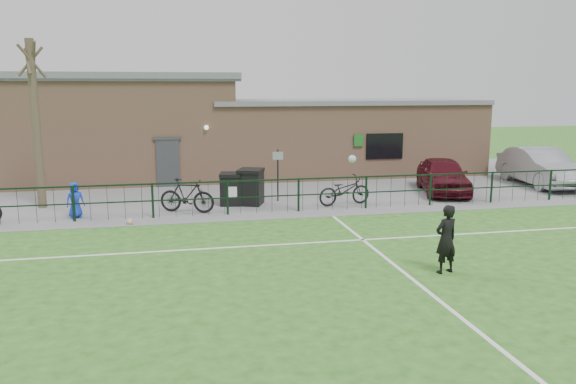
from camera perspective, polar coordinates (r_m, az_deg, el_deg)
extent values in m
plane|color=#285D1B|center=(12.18, 4.85, -10.33)|extent=(90.00, 90.00, 0.00)
cube|color=slate|center=(24.99, -3.95, 0.62)|extent=(34.00, 13.00, 0.02)
cube|color=white|center=(19.47, -1.67, -2.26)|extent=(28.00, 0.10, 0.01)
cube|color=white|center=(15.85, 0.74, -5.26)|extent=(28.00, 0.10, 0.01)
cube|color=white|center=(12.86, 13.55, -9.42)|extent=(0.10, 16.00, 0.01)
cube|color=black|center=(19.53, -1.78, -0.42)|extent=(28.00, 0.10, 1.20)
cylinder|color=#463A2A|center=(21.94, -24.22, 6.19)|extent=(0.30, 0.30, 6.00)
cube|color=black|center=(20.95, -5.84, 0.21)|extent=(0.87, 0.95, 1.11)
cube|color=black|center=(20.91, -3.80, 0.42)|extent=(1.11, 1.18, 1.25)
cylinder|color=black|center=(21.38, -1.04, 1.69)|extent=(0.08, 0.08, 2.00)
imported|color=#480C17|center=(24.02, 15.46, 1.65)|extent=(2.84, 4.61, 1.47)
imported|color=#919498|center=(27.33, 24.26, 2.35)|extent=(2.30, 5.21, 1.66)
imported|color=black|center=(19.86, -10.24, -0.36)|extent=(2.04, 1.29, 1.19)
imported|color=black|center=(20.90, 5.74, 0.16)|extent=(2.18, 1.12, 1.09)
imported|color=blue|center=(20.06, -20.82, -0.77)|extent=(0.69, 0.58, 1.20)
imported|color=black|center=(13.75, 15.76, -4.63)|extent=(0.68, 0.54, 1.65)
sphere|color=white|center=(16.20, 6.54, 3.36)|extent=(0.22, 0.22, 0.22)
sphere|color=silver|center=(18.65, -15.77, -2.92)|extent=(0.20, 0.20, 0.20)
cube|color=tan|center=(27.71, -4.85, 5.23)|extent=(24.00, 5.00, 3.50)
cube|color=tan|center=(27.55, -18.11, 9.61)|extent=(11.52, 5.00, 1.20)
cube|color=slate|center=(27.55, -18.20, 11.11)|extent=(12.02, 5.40, 0.28)
cube|color=slate|center=(28.71, 5.75, 9.10)|extent=(13.44, 5.30, 0.22)
cube|color=#383A3D|center=(25.08, -12.09, 2.85)|extent=(1.00, 0.08, 2.10)
cube|color=black|center=(26.86, 9.78, 4.62)|extent=(1.80, 0.08, 1.20)
cube|color=#19661E|center=(26.33, 7.19, 5.23)|extent=(0.45, 0.04, 0.55)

